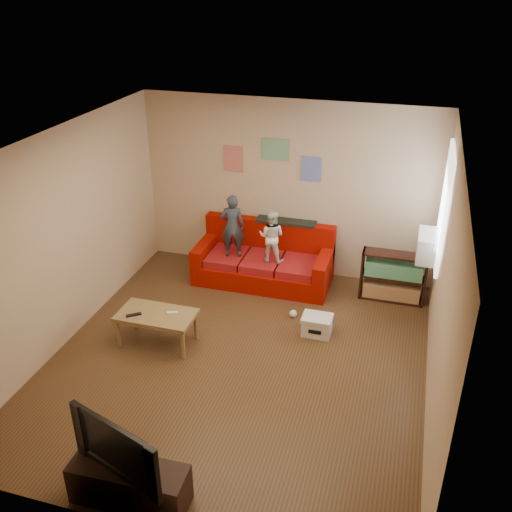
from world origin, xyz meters
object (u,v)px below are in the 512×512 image
(child_b, at_px, (271,236))
(tv_stand, at_px, (130,484))
(bookshelf, at_px, (393,279))
(television, at_px, (124,443))
(coffee_table, at_px, (157,318))
(sofa, at_px, (265,262))
(file_box, at_px, (317,325))
(child_a, at_px, (232,226))

(child_b, xyz_separation_m, tv_stand, (-0.21, -4.15, -0.62))
(bookshelf, bearing_deg, television, -115.05)
(child_b, xyz_separation_m, coffee_table, (-1.01, -1.84, -0.45))
(sofa, height_order, coffee_table, sofa)
(child_b, height_order, coffee_table, child_b)
(sofa, height_order, bookshelf, sofa)
(child_b, bearing_deg, sofa, -47.58)
(coffee_table, height_order, tv_stand, coffee_table)
(bookshelf, relative_size, television, 0.91)
(file_box, height_order, television, television)
(file_box, bearing_deg, television, -110.05)
(child_b, bearing_deg, file_box, 131.73)
(coffee_table, xyz_separation_m, television, (0.81, -2.31, 0.32))
(tv_stand, distance_m, television, 0.49)
(bookshelf, height_order, tv_stand, bookshelf)
(bookshelf, xyz_separation_m, file_box, (-0.87, -1.19, -0.19))
(bookshelf, bearing_deg, file_box, -126.20)
(sofa, height_order, file_box, sofa)
(child_a, height_order, bookshelf, child_a)
(coffee_table, bearing_deg, bookshelf, 34.89)
(child_a, height_order, coffee_table, child_a)
(coffee_table, bearing_deg, tv_stand, -70.77)
(child_a, bearing_deg, television, 80.34)
(sofa, bearing_deg, tv_stand, -90.78)
(child_b, relative_size, tv_stand, 0.74)
(sofa, relative_size, bookshelf, 2.23)
(coffee_table, bearing_deg, sofa, 66.68)
(coffee_table, bearing_deg, file_box, 21.54)
(child_a, distance_m, bookshelf, 2.46)
(bookshelf, bearing_deg, tv_stand, -115.05)
(tv_stand, bearing_deg, television, 0.00)
(bookshelf, bearing_deg, sofa, 178.38)
(coffee_table, distance_m, bookshelf, 3.41)
(child_a, bearing_deg, tv_stand, 80.34)
(child_b, height_order, tv_stand, child_b)
(child_b, height_order, television, child_b)
(bookshelf, distance_m, television, 4.72)
(sofa, bearing_deg, television, -90.78)
(child_b, bearing_deg, tv_stand, 88.52)
(tv_stand, bearing_deg, bookshelf, 63.19)
(coffee_table, xyz_separation_m, tv_stand, (0.81, -2.31, -0.18))
(child_a, relative_size, television, 0.96)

